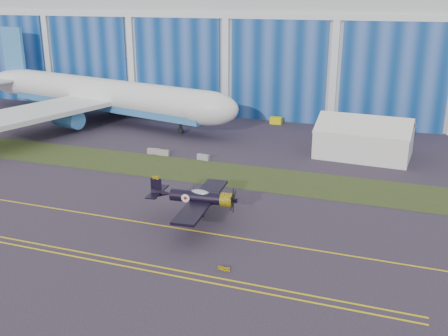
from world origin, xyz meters
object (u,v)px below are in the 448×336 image
(tent, at_px, (365,135))
(tug, at_px, (276,120))
(shipping_container, at_px, (161,107))
(jetliner, at_px, (102,60))
(warbird, at_px, (196,197))

(tent, xyz_separation_m, tug, (-18.64, 16.30, -2.69))
(shipping_container, xyz_separation_m, tug, (25.87, -0.81, -0.70))
(jetliner, height_order, shipping_container, jetliner)
(tent, xyz_separation_m, shipping_container, (-44.51, 17.11, -1.99))
(shipping_container, height_order, tug, shipping_container)
(warbird, height_order, jetliner, jetliner)
(shipping_container, relative_size, tug, 2.74)
(tent, distance_m, tug, 24.91)
(warbird, distance_m, shipping_container, 58.11)
(tent, height_order, shipping_container, tent)
(jetliner, xyz_separation_m, tent, (52.13, -7.11, -8.81))
(warbird, bearing_deg, tent, 60.15)
(tent, distance_m, shipping_container, 47.73)
(jetliner, distance_m, tug, 36.58)
(jetliner, relative_size, tent, 5.41)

